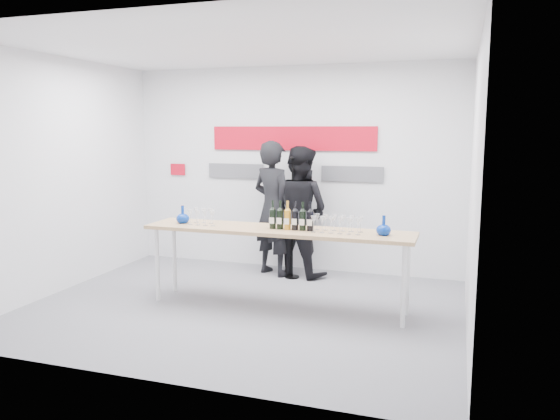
{
  "coord_description": "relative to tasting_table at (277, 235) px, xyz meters",
  "views": [
    {
      "loc": [
        2.36,
        -5.75,
        2.09
      ],
      "look_at": [
        0.38,
        0.23,
        1.15
      ],
      "focal_mm": 35.0,
      "sensor_mm": 36.0,
      "label": 1
    }
  ],
  "objects": [
    {
      "name": "back_wall",
      "position": [
        -0.38,
        1.87,
        0.62
      ],
      "size": [
        5.0,
        0.04,
        3.0
      ],
      "primitive_type": "cube",
      "color": "silver",
      "rests_on": "ground"
    },
    {
      "name": "tasting_table",
      "position": [
        0.0,
        0.0,
        0.0
      ],
      "size": [
        3.16,
        0.64,
        0.95
      ],
      "rotation": [
        0.0,
        0.0,
        -0.0
      ],
      "color": "tan",
      "rests_on": "ground"
    },
    {
      "name": "presenter_left",
      "position": [
        -0.53,
        1.41,
        0.09
      ],
      "size": [
        0.83,
        0.71,
        1.93
      ],
      "primitive_type": "imported",
      "rotation": [
        0.0,
        0.0,
        2.72
      ],
      "color": "black",
      "rests_on": "ground"
    },
    {
      "name": "presenter_right",
      "position": [
        -0.17,
        1.5,
        0.05
      ],
      "size": [
        1.08,
        0.96,
        1.85
      ],
      "primitive_type": "imported",
      "rotation": [
        0.0,
        0.0,
        2.81
      ],
      "color": "black",
      "rests_on": "ground"
    },
    {
      "name": "ground",
      "position": [
        -0.38,
        -0.13,
        -0.88
      ],
      "size": [
        5.0,
        5.0,
        0.0
      ],
      "primitive_type": "plane",
      "color": "slate",
      "rests_on": "ground"
    },
    {
      "name": "signage",
      "position": [
        -0.44,
        1.84,
        0.93
      ],
      "size": [
        3.38,
        0.02,
        0.79
      ],
      "color": "red",
      "rests_on": "back_wall"
    },
    {
      "name": "decanter_right",
      "position": [
        1.22,
        -0.01,
        0.18
      ],
      "size": [
        0.16,
        0.16,
        0.21
      ],
      "primitive_type": null,
      "color": "navy",
      "rests_on": "tasting_table"
    },
    {
      "name": "mic_stand",
      "position": [
        -0.21,
        1.29,
        -0.35
      ],
      "size": [
        0.2,
        0.2,
        1.72
      ],
      "rotation": [
        0.0,
        0.0,
        0.26
      ],
      "color": "black",
      "rests_on": "ground"
    },
    {
      "name": "wine_bottles",
      "position": [
        0.17,
        -0.02,
        0.24
      ],
      "size": [
        0.53,
        0.08,
        0.33
      ],
      "rotation": [
        0.0,
        0.0,
        -0.0
      ],
      "color": "black",
      "rests_on": "tasting_table"
    },
    {
      "name": "decanter_left",
      "position": [
        -1.22,
        -0.0,
        0.18
      ],
      "size": [
        0.16,
        0.16,
        0.21
      ],
      "primitive_type": null,
      "color": "navy",
      "rests_on": "tasting_table"
    },
    {
      "name": "glasses_right",
      "position": [
        0.7,
        -0.0,
        0.16
      ],
      "size": [
        0.56,
        0.22,
        0.18
      ],
      "color": "silver",
      "rests_on": "tasting_table"
    },
    {
      "name": "glasses_left",
      "position": [
        -0.95,
        -0.01,
        0.16
      ],
      "size": [
        0.36,
        0.22,
        0.18
      ],
      "color": "silver",
      "rests_on": "tasting_table"
    }
  ]
}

